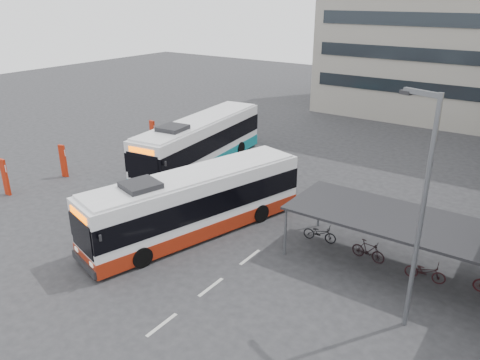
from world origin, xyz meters
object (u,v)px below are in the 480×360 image
Objects in this scene: pedestrian at (107,204)px; lamp_post at (421,203)px; bus_teal at (200,143)px; bus_main at (196,203)px.

lamp_post is (16.40, 0.36, 4.26)m from pedestrian.
lamp_post is at bearing -67.50° from pedestrian.
lamp_post is (17.41, -9.04, 3.29)m from bus_teal.
bus_main is 7.91× the size of pedestrian.
bus_main is 0.95× the size of bus_teal.
bus_main is at bearing -53.17° from pedestrian.
bus_teal is 19.89m from lamp_post.
pedestrian is at bearing -159.69° from lamp_post.
lamp_post is at bearing 9.94° from bus_main.
pedestrian is (1.02, -9.40, -0.97)m from bus_teal.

